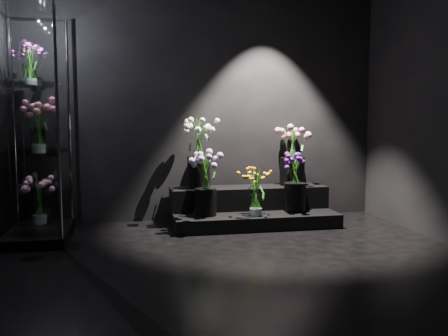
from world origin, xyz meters
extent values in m
plane|color=black|center=(0.00, 0.00, 0.00)|extent=(4.00, 4.00, 0.00)
plane|color=black|center=(0.00, 2.00, 1.40)|extent=(4.00, 0.00, 4.00)
plane|color=black|center=(0.00, -2.00, 1.40)|extent=(4.00, 0.00, 4.00)
cube|color=black|center=(0.47, 1.57, 0.07)|extent=(1.73, 0.77, 0.14)
cube|color=black|center=(0.47, 1.76, 0.26)|extent=(1.73, 0.38, 0.24)
cube|color=black|center=(-1.69, 1.38, 0.05)|extent=(0.58, 0.97, 0.10)
cube|color=white|center=(-1.69, 1.38, 0.82)|extent=(0.52, 0.91, 0.01)
cube|color=white|center=(-1.69, 1.38, 1.45)|extent=(0.52, 0.91, 0.01)
cylinder|color=white|center=(0.44, 1.35, 0.25)|extent=(0.14, 0.14, 0.21)
cylinder|color=black|center=(-0.06, 1.44, 0.28)|extent=(0.22, 0.22, 0.28)
cylinder|color=black|center=(0.92, 1.49, 0.30)|extent=(0.24, 0.24, 0.31)
cylinder|color=black|center=(-0.08, 1.75, 0.56)|extent=(0.25, 0.25, 0.34)
cylinder|color=black|center=(0.99, 1.79, 0.54)|extent=(0.28, 0.28, 0.31)
cylinder|color=white|center=(-1.63, 1.23, 0.94)|extent=(0.13, 0.13, 0.22)
cylinder|color=white|center=(-1.73, 1.52, 1.55)|extent=(0.13, 0.13, 0.18)
cylinder|color=white|center=(-1.71, 1.59, 0.22)|extent=(0.14, 0.14, 0.25)
camera|label=1|loc=(-0.87, -3.54, 1.17)|focal=40.00mm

